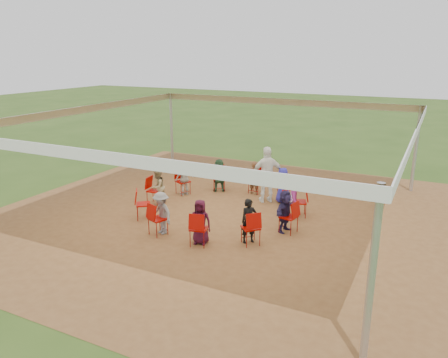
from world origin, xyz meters
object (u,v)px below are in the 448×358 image
at_px(person_seated_1, 282,185).
at_px(person_seated_4, 185,178).
at_px(person_seated_9, 285,211).
at_px(standing_person, 267,175).
at_px(person_seated_6, 161,213).
at_px(chair_5, 155,191).
at_px(chair_1, 285,189).
at_px(chair_10, 289,217).
at_px(person_seated_0, 296,197).
at_px(chair_2, 256,181).
at_px(chair_6, 143,204).
at_px(cable_coil, 248,218).
at_px(chair_7, 158,219).
at_px(person_seated_2, 254,178).
at_px(chair_0, 299,202).
at_px(chair_9, 251,228).
at_px(person_seated_5, 158,187).
at_px(laptop, 290,198).
at_px(person_seated_8, 249,221).
at_px(chair_8, 199,229).
at_px(person_seated_7, 200,222).
at_px(person_seated_3, 219,175).
at_px(chair_3, 219,178).
at_px(chair_4, 183,182).

bearing_deg(person_seated_1, person_seated_4, 49.09).
xyz_separation_m(person_seated_9, standing_person, (-1.32, 2.09, 0.34)).
distance_m(person_seated_4, person_seated_6, 3.34).
bearing_deg(chair_5, chair_1, 114.55).
bearing_deg(chair_10, person_seated_0, 21.51).
relative_size(chair_10, person_seated_4, 0.77).
xyz_separation_m(chair_2, person_seated_1, (1.16, -0.55, 0.14)).
xyz_separation_m(chair_6, standing_person, (2.70, 3.03, 0.48)).
bearing_deg(person_seated_0, cable_coil, 105.47).
bearing_deg(chair_1, person_seated_0, 158.49).
bearing_deg(chair_7, chair_10, 49.09).
bearing_deg(chair_6, chair_7, 16.36).
bearing_deg(chair_7, person_seated_4, 129.60).
height_order(chair_5, person_seated_4, person_seated_4).
xyz_separation_m(chair_2, person_seated_2, (-0.01, -0.12, 0.14)).
distance_m(chair_0, chair_1, 1.31).
distance_m(chair_0, chair_2, 2.52).
relative_size(chair_9, person_seated_5, 0.77).
bearing_deg(chair_2, standing_person, 138.23).
height_order(person_seated_1, laptop, person_seated_1).
relative_size(person_seated_8, cable_coil, 3.69).
xyz_separation_m(chair_6, person_seated_5, (-0.34, 1.24, 0.14)).
bearing_deg(chair_8, cable_coil, 67.14).
xyz_separation_m(chair_5, cable_coil, (3.23, 0.11, -0.43)).
distance_m(chair_9, person_seated_6, 2.46).
bearing_deg(laptop, chair_6, 98.71).
bearing_deg(person_seated_0, chair_8, 132.22).
distance_m(person_seated_1, standing_person, 0.60).
bearing_deg(person_seated_9, person_seated_8, 163.64).
distance_m(person_seated_5, standing_person, 3.55).
bearing_deg(laptop, person_seated_7, 132.78).
bearing_deg(person_seated_4, person_seated_5, 16.36).
bearing_deg(person_seated_1, chair_7, 98.40).
height_order(chair_1, person_seated_8, person_seated_8).
distance_m(person_seated_1, person_seated_7, 4.02).
bearing_deg(chair_10, person_seated_7, 144.92).
distance_m(chair_0, chair_5, 4.61).
height_order(chair_1, person_seated_1, person_seated_1).
bearing_deg(chair_0, person_seated_8, 144.92).
bearing_deg(person_seated_3, person_seated_8, 98.18).
bearing_deg(chair_10, chair_5, 98.18).
bearing_deg(chair_3, chair_1, 147.27).
bearing_deg(person_seated_8, person_seated_6, 147.27).
distance_m(standing_person, cable_coil, 1.92).
distance_m(chair_4, person_seated_5, 1.29).
xyz_separation_m(chair_3, person_seated_2, (1.27, 0.16, 0.14)).
height_order(chair_2, person_seated_5, person_seated_5).
xyz_separation_m(chair_8, person_seated_6, (-1.27, 0.20, 0.14)).
bearing_deg(chair_0, chair_3, 49.09).
distance_m(person_seated_8, cable_coil, 1.73).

